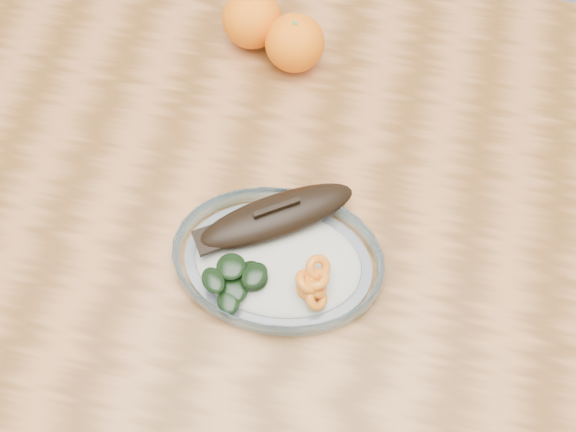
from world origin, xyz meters
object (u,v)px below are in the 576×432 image
(orange_left, at_px, (252,19))
(dining_table, at_px, (243,206))
(orange_right, at_px, (295,43))
(plated_meal, at_px, (278,258))

(orange_left, bearing_deg, dining_table, -81.45)
(dining_table, bearing_deg, orange_right, 80.01)
(dining_table, bearing_deg, orange_left, 98.55)
(plated_meal, height_order, orange_left, orange_left)
(plated_meal, distance_m, orange_right, 0.32)
(orange_left, bearing_deg, plated_meal, -71.79)
(orange_right, bearing_deg, plated_meal, -81.89)
(plated_meal, xyz_separation_m, orange_right, (-0.05, 0.32, 0.02))
(orange_left, bearing_deg, orange_right, -23.16)
(dining_table, height_order, orange_left, orange_left)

